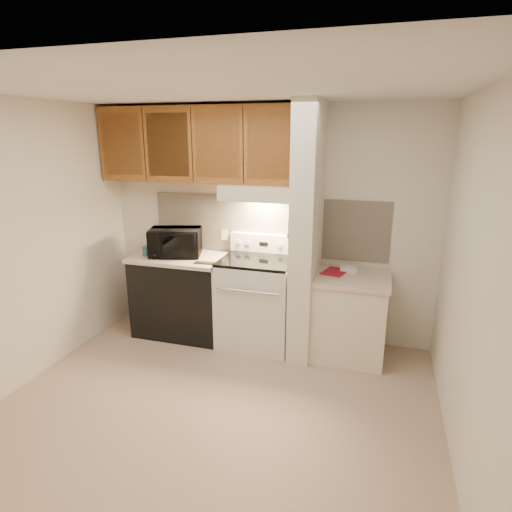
% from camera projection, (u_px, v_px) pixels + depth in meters
% --- Properties ---
extents(floor, '(3.60, 3.60, 0.00)m').
position_uv_depth(floor, '(218.00, 403.00, 3.62)').
color(floor, tan).
rests_on(floor, ground).
extents(ceiling, '(3.60, 3.60, 0.00)m').
position_uv_depth(ceiling, '(209.00, 88.00, 2.93)').
color(ceiling, white).
rests_on(ceiling, wall_back).
extents(wall_back, '(3.60, 2.50, 0.02)m').
position_uv_depth(wall_back, '(266.00, 224.00, 4.65)').
color(wall_back, silver).
rests_on(wall_back, floor).
extents(wall_left, '(0.02, 3.00, 2.50)m').
position_uv_depth(wall_left, '(25.00, 245.00, 3.77)').
color(wall_left, silver).
rests_on(wall_left, floor).
extents(wall_right, '(0.02, 3.00, 2.50)m').
position_uv_depth(wall_right, '(472.00, 285.00, 2.78)').
color(wall_right, silver).
rests_on(wall_right, floor).
extents(backsplash, '(2.60, 0.02, 0.63)m').
position_uv_depth(backsplash, '(266.00, 226.00, 4.65)').
color(backsplash, beige).
rests_on(backsplash, wall_back).
extents(range_body, '(0.76, 0.65, 0.92)m').
position_uv_depth(range_body, '(257.00, 303.00, 4.55)').
color(range_body, silver).
rests_on(range_body, floor).
extents(oven_window, '(0.50, 0.01, 0.30)m').
position_uv_depth(oven_window, '(248.00, 311.00, 4.25)').
color(oven_window, black).
rests_on(oven_window, range_body).
extents(oven_handle, '(0.65, 0.02, 0.02)m').
position_uv_depth(oven_handle, '(247.00, 291.00, 4.16)').
color(oven_handle, silver).
rests_on(oven_handle, range_body).
extents(cooktop, '(0.74, 0.64, 0.03)m').
position_uv_depth(cooktop, '(257.00, 260.00, 4.42)').
color(cooktop, black).
rests_on(cooktop, range_body).
extents(range_backguard, '(0.76, 0.08, 0.20)m').
position_uv_depth(range_backguard, '(265.00, 243.00, 4.65)').
color(range_backguard, silver).
rests_on(range_backguard, range_body).
extents(range_display, '(0.10, 0.01, 0.04)m').
position_uv_depth(range_display, '(264.00, 244.00, 4.62)').
color(range_display, black).
rests_on(range_display, range_backguard).
extents(range_knob_left_outer, '(0.05, 0.02, 0.05)m').
position_uv_depth(range_knob_left_outer, '(239.00, 242.00, 4.69)').
color(range_knob_left_outer, silver).
rests_on(range_knob_left_outer, range_backguard).
extents(range_knob_left_inner, '(0.05, 0.02, 0.05)m').
position_uv_depth(range_knob_left_inner, '(248.00, 243.00, 4.66)').
color(range_knob_left_inner, silver).
rests_on(range_knob_left_inner, range_backguard).
extents(range_knob_right_inner, '(0.05, 0.02, 0.05)m').
position_uv_depth(range_knob_right_inner, '(280.00, 245.00, 4.56)').
color(range_knob_right_inner, silver).
rests_on(range_knob_right_inner, range_backguard).
extents(range_knob_right_outer, '(0.05, 0.02, 0.05)m').
position_uv_depth(range_knob_right_outer, '(289.00, 246.00, 4.53)').
color(range_knob_right_outer, silver).
rests_on(range_knob_right_outer, range_backguard).
extents(dishwasher_front, '(1.00, 0.63, 0.87)m').
position_uv_depth(dishwasher_front, '(183.00, 296.00, 4.81)').
color(dishwasher_front, black).
rests_on(dishwasher_front, floor).
extents(left_countertop, '(1.04, 0.67, 0.04)m').
position_uv_depth(left_countertop, '(181.00, 257.00, 4.69)').
color(left_countertop, beige).
rests_on(left_countertop, dishwasher_front).
extents(spoon_rest, '(0.21, 0.09, 0.01)m').
position_uv_depth(spoon_rest, '(204.00, 263.00, 4.39)').
color(spoon_rest, black).
rests_on(spoon_rest, left_countertop).
extents(teal_jar, '(0.12, 0.12, 0.11)m').
position_uv_depth(teal_jar, '(147.00, 251.00, 4.67)').
color(teal_jar, '#25585D').
rests_on(teal_jar, left_countertop).
extents(outlet, '(0.08, 0.01, 0.12)m').
position_uv_depth(outlet, '(224.00, 235.00, 4.80)').
color(outlet, beige).
rests_on(outlet, backsplash).
extents(microwave, '(0.63, 0.51, 0.30)m').
position_uv_depth(microwave, '(175.00, 242.00, 4.65)').
color(microwave, black).
rests_on(microwave, left_countertop).
extents(partition_pillar, '(0.22, 0.70, 2.50)m').
position_uv_depth(partition_pillar, '(307.00, 234.00, 4.19)').
color(partition_pillar, silver).
rests_on(partition_pillar, floor).
extents(pillar_trim, '(0.01, 0.70, 0.04)m').
position_uv_depth(pillar_trim, '(295.00, 228.00, 4.21)').
color(pillar_trim, '#955825').
rests_on(pillar_trim, partition_pillar).
extents(knife_strip, '(0.02, 0.42, 0.04)m').
position_uv_depth(knife_strip, '(294.00, 227.00, 4.16)').
color(knife_strip, black).
rests_on(knife_strip, partition_pillar).
extents(knife_blade_a, '(0.01, 0.03, 0.16)m').
position_uv_depth(knife_blade_a, '(289.00, 241.00, 4.05)').
color(knife_blade_a, silver).
rests_on(knife_blade_a, knife_strip).
extents(knife_handle_a, '(0.02, 0.02, 0.10)m').
position_uv_depth(knife_handle_a, '(289.00, 225.00, 4.00)').
color(knife_handle_a, black).
rests_on(knife_handle_a, knife_strip).
extents(knife_blade_b, '(0.01, 0.04, 0.18)m').
position_uv_depth(knife_blade_b, '(290.00, 240.00, 4.11)').
color(knife_blade_b, silver).
rests_on(knife_blade_b, knife_strip).
extents(knife_handle_b, '(0.02, 0.02, 0.10)m').
position_uv_depth(knife_handle_b, '(291.00, 224.00, 4.07)').
color(knife_handle_b, black).
rests_on(knife_handle_b, knife_strip).
extents(knife_blade_c, '(0.01, 0.04, 0.20)m').
position_uv_depth(knife_blade_c, '(292.00, 239.00, 4.20)').
color(knife_blade_c, silver).
rests_on(knife_blade_c, knife_strip).
extents(knife_handle_c, '(0.02, 0.02, 0.10)m').
position_uv_depth(knife_handle_c, '(292.00, 222.00, 4.14)').
color(knife_handle_c, black).
rests_on(knife_handle_c, knife_strip).
extents(knife_blade_d, '(0.01, 0.04, 0.16)m').
position_uv_depth(knife_blade_d, '(294.00, 235.00, 4.28)').
color(knife_blade_d, silver).
rests_on(knife_blade_d, knife_strip).
extents(knife_handle_d, '(0.02, 0.02, 0.10)m').
position_uv_depth(knife_handle_d, '(295.00, 220.00, 4.23)').
color(knife_handle_d, black).
rests_on(knife_handle_d, knife_strip).
extents(knife_blade_e, '(0.01, 0.04, 0.18)m').
position_uv_depth(knife_blade_e, '(296.00, 234.00, 4.35)').
color(knife_blade_e, silver).
rests_on(knife_blade_e, knife_strip).
extents(knife_handle_e, '(0.02, 0.02, 0.10)m').
position_uv_depth(knife_handle_e, '(296.00, 219.00, 4.29)').
color(knife_handle_e, black).
rests_on(knife_handle_e, knife_strip).
extents(oven_mitt, '(0.03, 0.11, 0.25)m').
position_uv_depth(oven_mitt, '(297.00, 240.00, 4.41)').
color(oven_mitt, gray).
rests_on(oven_mitt, partition_pillar).
extents(right_cab_base, '(0.70, 0.60, 0.81)m').
position_uv_depth(right_cab_base, '(349.00, 319.00, 4.30)').
color(right_cab_base, beige).
rests_on(right_cab_base, floor).
extents(right_countertop, '(0.74, 0.64, 0.04)m').
position_uv_depth(right_countertop, '(352.00, 279.00, 4.18)').
color(right_countertop, beige).
rests_on(right_countertop, right_cab_base).
extents(red_folder, '(0.28, 0.33, 0.01)m').
position_uv_depth(red_folder, '(335.00, 272.00, 4.31)').
color(red_folder, '#A31324').
rests_on(red_folder, right_countertop).
extents(white_box, '(0.18, 0.13, 0.04)m').
position_uv_depth(white_box, '(349.00, 269.00, 4.35)').
color(white_box, white).
rests_on(white_box, right_countertop).
extents(range_hood, '(0.78, 0.44, 0.15)m').
position_uv_depth(range_hood, '(261.00, 192.00, 4.35)').
color(range_hood, beige).
rests_on(range_hood, upper_cabinets).
extents(hood_lip, '(0.78, 0.04, 0.06)m').
position_uv_depth(hood_lip, '(255.00, 199.00, 4.17)').
color(hood_lip, beige).
rests_on(hood_lip, range_hood).
extents(upper_cabinets, '(2.18, 0.33, 0.77)m').
position_uv_depth(upper_cabinets, '(199.00, 145.00, 4.45)').
color(upper_cabinets, '#955825').
rests_on(upper_cabinets, wall_back).
extents(cab_door_a, '(0.46, 0.01, 0.63)m').
position_uv_depth(cab_door_a, '(122.00, 145.00, 4.53)').
color(cab_door_a, '#955825').
rests_on(cab_door_a, upper_cabinets).
extents(cab_gap_a, '(0.01, 0.01, 0.73)m').
position_uv_depth(cab_gap_a, '(144.00, 145.00, 4.46)').
color(cab_gap_a, black).
rests_on(cab_gap_a, upper_cabinets).
extents(cab_door_b, '(0.46, 0.01, 0.63)m').
position_uv_depth(cab_door_b, '(168.00, 145.00, 4.38)').
color(cab_door_b, '#955825').
rests_on(cab_door_b, upper_cabinets).
extents(cab_gap_b, '(0.01, 0.01, 0.73)m').
position_uv_depth(cab_gap_b, '(192.00, 145.00, 4.31)').
color(cab_gap_b, black).
rests_on(cab_gap_b, upper_cabinets).
extents(cab_door_c, '(0.46, 0.01, 0.63)m').
position_uv_depth(cab_door_c, '(217.00, 145.00, 4.23)').
color(cab_door_c, '#955825').
rests_on(cab_door_c, upper_cabinets).
extents(cab_gap_c, '(0.01, 0.01, 0.73)m').
position_uv_depth(cab_gap_c, '(243.00, 146.00, 4.15)').
color(cab_gap_c, black).
rests_on(cab_gap_c, upper_cabinets).
extents(cab_door_d, '(0.46, 0.01, 0.63)m').
position_uv_depth(cab_door_d, '(270.00, 146.00, 4.08)').
color(cab_door_d, '#955825').
rests_on(cab_door_d, upper_cabinets).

